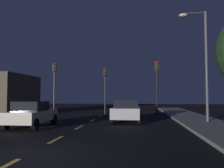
# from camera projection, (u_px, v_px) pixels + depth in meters

# --- Properties ---
(ground_plane) EXTENTS (80.00, 80.00, 0.00)m
(ground_plane) POSITION_uv_depth(u_px,v_px,m) (82.00, 126.00, 13.96)
(ground_plane) COLOR black
(sidewalk_curb_right) EXTENTS (3.00, 40.00, 0.15)m
(sidewalk_curb_right) POSITION_uv_depth(u_px,v_px,m) (212.00, 127.00, 13.11)
(sidewalk_curb_right) COLOR gray
(sidewalk_curb_right) RESTS_ON ground_plane
(lane_stripe_nearest) EXTENTS (0.16, 1.60, 0.01)m
(lane_stripe_nearest) POSITION_uv_depth(u_px,v_px,m) (3.00, 167.00, 5.83)
(lane_stripe_nearest) COLOR #EACC4C
(lane_stripe_nearest) RESTS_ON ground_plane
(lane_stripe_second) EXTENTS (0.16, 1.60, 0.01)m
(lane_stripe_second) POSITION_uv_depth(u_px,v_px,m) (56.00, 139.00, 9.60)
(lane_stripe_second) COLOR #EACC4C
(lane_stripe_second) RESTS_ON ground_plane
(lane_stripe_third) EXTENTS (0.16, 1.60, 0.01)m
(lane_stripe_third) POSITION_uv_depth(u_px,v_px,m) (79.00, 127.00, 13.37)
(lane_stripe_third) COLOR #EACC4C
(lane_stripe_third) RESTS_ON ground_plane
(lane_stripe_fourth) EXTENTS (0.16, 1.60, 0.01)m
(lane_stripe_fourth) POSITION_uv_depth(u_px,v_px,m) (92.00, 120.00, 17.14)
(lane_stripe_fourth) COLOR #EACC4C
(lane_stripe_fourth) RESTS_ON ground_plane
(lane_stripe_fifth) EXTENTS (0.16, 1.60, 0.01)m
(lane_stripe_fifth) POSITION_uv_depth(u_px,v_px,m) (101.00, 116.00, 20.91)
(lane_stripe_fifth) COLOR #EACC4C
(lane_stripe_fifth) RESTS_ON ground_plane
(traffic_signal_left) EXTENTS (0.32, 0.38, 5.09)m
(traffic_signal_left) POSITION_uv_depth(u_px,v_px,m) (54.00, 79.00, 23.64)
(traffic_signal_left) COLOR #4C4C51
(traffic_signal_left) RESTS_ON ground_plane
(traffic_signal_center) EXTENTS (0.32, 0.38, 4.58)m
(traffic_signal_center) POSITION_uv_depth(u_px,v_px,m) (105.00, 81.00, 23.03)
(traffic_signal_center) COLOR #2D2D30
(traffic_signal_center) RESTS_ON ground_plane
(traffic_signal_right) EXTENTS (0.32, 0.38, 5.13)m
(traffic_signal_right) POSITION_uv_depth(u_px,v_px,m) (157.00, 77.00, 22.47)
(traffic_signal_right) COLOR black
(traffic_signal_right) RESTS_ON ground_plane
(car_stopped_ahead) EXTENTS (2.02, 3.97, 1.55)m
(car_stopped_ahead) POSITION_uv_depth(u_px,v_px,m) (127.00, 111.00, 16.13)
(car_stopped_ahead) COLOR silver
(car_stopped_ahead) RESTS_ON ground_plane
(car_adjacent_lane) EXTENTS (1.90, 4.02, 1.49)m
(car_adjacent_lane) POSITION_uv_depth(u_px,v_px,m) (32.00, 114.00, 13.58)
(car_adjacent_lane) COLOR beige
(car_adjacent_lane) RESTS_ON ground_plane
(street_lamp_right) EXTENTS (1.80, 0.36, 7.38)m
(street_lamp_right) POSITION_uv_depth(u_px,v_px,m) (202.00, 56.00, 15.26)
(street_lamp_right) COLOR #4C4C51
(street_lamp_right) RESTS_ON ground_plane
(storefront_left) EXTENTS (4.15, 6.95, 3.97)m
(storefront_left) POSITION_uv_depth(u_px,v_px,m) (7.00, 94.00, 23.95)
(storefront_left) COLOR brown
(storefront_left) RESTS_ON ground_plane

